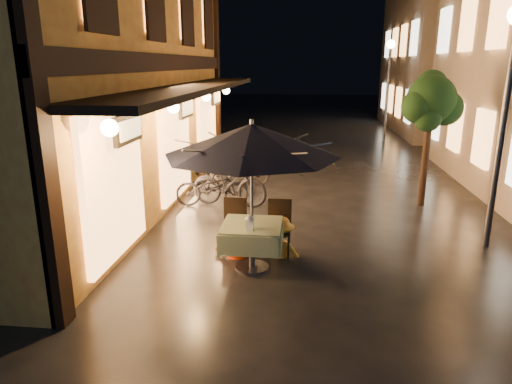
# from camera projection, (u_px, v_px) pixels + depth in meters

# --- Properties ---
(ground) EXTENTS (90.00, 90.00, 0.00)m
(ground) POSITION_uv_depth(u_px,v_px,m) (327.00, 288.00, 6.90)
(ground) COLOR black
(ground) RESTS_ON ground
(west_building) EXTENTS (5.90, 11.40, 7.40)m
(west_building) POSITION_uv_depth(u_px,v_px,m) (72.00, 44.00, 10.33)
(west_building) COLOR #CA7C38
(west_building) RESTS_ON ground
(east_building_far) EXTENTS (7.30, 10.30, 7.30)m
(east_building_far) POSITION_uv_depth(u_px,v_px,m) (470.00, 56.00, 22.33)
(east_building_far) COLOR #A59785
(east_building_far) RESTS_ON ground
(street_tree) EXTENTS (1.43, 1.20, 3.15)m
(street_tree) POSITION_uv_depth(u_px,v_px,m) (431.00, 103.00, 10.31)
(street_tree) COLOR black
(street_tree) RESTS_ON ground
(streetlamp_near) EXTENTS (0.36, 0.36, 4.23)m
(streetlamp_near) POSITION_uv_depth(u_px,v_px,m) (509.00, 86.00, 7.71)
(streetlamp_near) COLOR #59595E
(streetlamp_near) RESTS_ON ground
(streetlamp_far) EXTENTS (0.36, 0.36, 4.23)m
(streetlamp_far) POSITION_uv_depth(u_px,v_px,m) (389.00, 72.00, 19.19)
(streetlamp_far) COLOR #59595E
(streetlamp_far) RESTS_ON ground
(cafe_table) EXTENTS (0.99, 0.99, 0.78)m
(cafe_table) POSITION_uv_depth(u_px,v_px,m) (252.00, 235.00, 7.41)
(cafe_table) COLOR #59595E
(cafe_table) RESTS_ON ground
(patio_umbrella) EXTENTS (2.78, 2.78, 2.46)m
(patio_umbrella) POSITION_uv_depth(u_px,v_px,m) (252.00, 140.00, 6.98)
(patio_umbrella) COLOR #59595E
(patio_umbrella) RESTS_ON ground
(cafe_chair_left) EXTENTS (0.42, 0.42, 0.97)m
(cafe_chair_left) POSITION_uv_depth(u_px,v_px,m) (235.00, 222.00, 8.17)
(cafe_chair_left) COLOR black
(cafe_chair_left) RESTS_ON ground
(cafe_chair_right) EXTENTS (0.42, 0.42, 0.97)m
(cafe_chair_right) POSITION_uv_depth(u_px,v_px,m) (279.00, 224.00, 8.08)
(cafe_chair_right) COLOR black
(cafe_chair_right) RESTS_ON ground
(table_lantern) EXTENTS (0.16, 0.16, 0.25)m
(table_lantern) POSITION_uv_depth(u_px,v_px,m) (250.00, 221.00, 7.06)
(table_lantern) COLOR white
(table_lantern) RESTS_ON cafe_table
(person_orange) EXTENTS (0.75, 0.61, 1.43)m
(person_orange) POSITION_uv_depth(u_px,v_px,m) (233.00, 216.00, 7.94)
(person_orange) COLOR #C72C00
(person_orange) RESTS_ON ground
(person_yellow) EXTENTS (0.91, 0.53, 1.39)m
(person_yellow) POSITION_uv_depth(u_px,v_px,m) (280.00, 218.00, 7.90)
(person_yellow) COLOR #FFAE28
(person_yellow) RESTS_ON ground
(bicycle_0) EXTENTS (1.82, 0.93, 0.91)m
(bicycle_0) POSITION_uv_depth(u_px,v_px,m) (212.00, 187.00, 10.81)
(bicycle_0) COLOR black
(bicycle_0) RESTS_ON ground
(bicycle_1) EXTENTS (1.90, 0.83, 1.11)m
(bicycle_1) POSITION_uv_depth(u_px,v_px,m) (229.00, 183.00, 10.75)
(bicycle_1) COLOR black
(bicycle_1) RESTS_ON ground
(bicycle_2) EXTENTS (1.75, 0.75, 0.90)m
(bicycle_2) POSITION_uv_depth(u_px,v_px,m) (238.00, 170.00, 12.53)
(bicycle_2) COLOR black
(bicycle_2) RESTS_ON ground
(bicycle_3) EXTENTS (1.85, 0.75, 1.08)m
(bicycle_3) POSITION_uv_depth(u_px,v_px,m) (217.00, 166.00, 12.61)
(bicycle_3) COLOR black
(bicycle_3) RESTS_ON ground
(bicycle_4) EXTENTS (1.62, 1.04, 0.80)m
(bicycle_4) POSITION_uv_depth(u_px,v_px,m) (244.00, 157.00, 14.49)
(bicycle_4) COLOR #212129
(bicycle_4) RESTS_ON ground
(bicycle_5) EXTENTS (1.71, 0.77, 0.99)m
(bicycle_5) POSITION_uv_depth(u_px,v_px,m) (243.00, 154.00, 14.55)
(bicycle_5) COLOR #23222A
(bicycle_5) RESTS_ON ground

